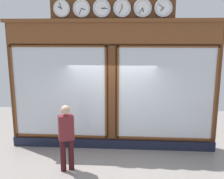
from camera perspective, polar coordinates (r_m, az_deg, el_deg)
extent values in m
cube|color=#5B3319|center=(7.60, 0.08, 0.48)|extent=(6.03, 0.30, 3.67)
cube|color=#191E33|center=(7.95, -0.01, -11.84)|extent=(6.03, 0.08, 0.28)
cube|color=brown|center=(7.26, -0.02, 12.25)|extent=(5.91, 0.08, 0.57)
cube|color=brown|center=(7.29, -0.01, 14.90)|extent=(6.15, 0.20, 0.10)
cube|color=silver|center=(7.52, 11.72, -0.96)|extent=(2.66, 0.02, 2.60)
cube|color=brown|center=(7.33, 12.18, 9.16)|extent=(2.76, 0.04, 0.05)
cube|color=brown|center=(7.90, 11.33, -10.41)|extent=(2.76, 0.04, 0.05)
cube|color=brown|center=(7.81, 21.65, -1.10)|extent=(0.05, 0.04, 2.70)
cube|color=brown|center=(7.44, 1.33, -0.85)|extent=(0.05, 0.04, 2.70)
cube|color=silver|center=(7.73, -11.42, -0.61)|extent=(2.66, 0.02, 2.60)
cube|color=brown|center=(7.54, -11.88, 9.24)|extent=(2.76, 0.04, 0.05)
cube|color=brown|center=(8.09, -11.07, -9.84)|extent=(2.76, 0.04, 0.05)
cube|color=brown|center=(8.17, -20.67, -0.47)|extent=(0.05, 0.04, 2.70)
cube|color=brown|center=(7.46, -1.36, -0.81)|extent=(0.05, 0.04, 2.70)
cube|color=#5B3319|center=(7.46, -0.02, -0.82)|extent=(0.20, 0.10, 2.70)
cube|color=#5B3319|center=(7.36, 0.01, 17.29)|extent=(3.39, 0.06, 0.66)
cylinder|color=white|center=(7.31, 11.19, 17.11)|extent=(0.39, 0.02, 0.39)
torus|color=silver|center=(7.31, 11.20, 17.11)|extent=(0.48, 0.06, 0.48)
cube|color=black|center=(7.29, 10.90, 16.84)|extent=(0.09, 0.01, 0.09)
cube|color=black|center=(7.29, 10.67, 17.51)|extent=(0.14, 0.01, 0.10)
sphere|color=black|center=(7.29, 11.21, 17.12)|extent=(0.02, 0.02, 0.02)
cylinder|color=white|center=(7.27, 6.72, 17.28)|extent=(0.39, 0.02, 0.39)
torus|color=silver|center=(7.26, 6.72, 17.28)|extent=(0.49, 0.07, 0.49)
cube|color=black|center=(7.25, 6.80, 16.88)|extent=(0.04, 0.01, 0.11)
cube|color=black|center=(7.24, 6.34, 16.77)|extent=(0.10, 0.01, 0.14)
sphere|color=black|center=(7.25, 6.73, 17.29)|extent=(0.02, 0.02, 0.02)
cylinder|color=white|center=(7.26, 2.21, 17.35)|extent=(0.39, 0.02, 0.39)
torus|color=silver|center=(7.26, 2.21, 17.35)|extent=(0.48, 0.06, 0.48)
cube|color=black|center=(7.25, 2.20, 17.77)|extent=(0.02, 0.01, 0.11)
cube|color=black|center=(7.24, 1.89, 16.80)|extent=(0.09, 0.01, 0.15)
sphere|color=black|center=(7.24, 2.21, 17.36)|extent=(0.02, 0.02, 0.02)
cylinder|color=white|center=(7.30, -2.27, 17.32)|extent=(0.39, 0.02, 0.39)
torus|color=silver|center=(7.30, -2.27, 17.33)|extent=(0.48, 0.06, 0.48)
cube|color=black|center=(7.28, -1.86, 17.38)|extent=(0.11, 0.01, 0.03)
cube|color=black|center=(7.28, -1.61, 17.32)|extent=(0.16, 0.01, 0.02)
sphere|color=black|center=(7.28, -2.29, 17.34)|extent=(0.02, 0.02, 0.02)
cylinder|color=white|center=(7.38, -6.68, 17.20)|extent=(0.39, 0.02, 0.39)
torus|color=silver|center=(7.37, -6.69, 17.20)|extent=(0.48, 0.06, 0.48)
cube|color=black|center=(7.35, -6.30, 17.09)|extent=(0.11, 0.01, 0.05)
cube|color=black|center=(7.36, -6.95, 16.61)|extent=(0.08, 0.01, 0.16)
sphere|color=black|center=(7.36, -6.71, 17.21)|extent=(0.02, 0.02, 0.02)
cylinder|color=white|center=(7.50, -10.97, 16.98)|extent=(0.39, 0.02, 0.39)
torus|color=silver|center=(7.49, -10.98, 16.98)|extent=(0.46, 0.04, 0.46)
cube|color=black|center=(7.49, -11.36, 17.17)|extent=(0.10, 0.01, 0.07)
cube|color=black|center=(7.49, -11.24, 17.56)|extent=(0.07, 0.01, 0.16)
sphere|color=black|center=(7.48, -11.01, 16.99)|extent=(0.02, 0.02, 0.02)
cylinder|color=#3A1316|center=(6.76, -10.66, -14.02)|extent=(0.14, 0.14, 0.82)
cylinder|color=#3A1316|center=(6.79, -8.94, -13.85)|extent=(0.14, 0.14, 0.82)
cube|color=maroon|center=(6.49, -10.02, -8.20)|extent=(0.42, 0.34, 0.62)
sphere|color=tan|center=(6.36, -10.17, -4.39)|extent=(0.22, 0.22, 0.22)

